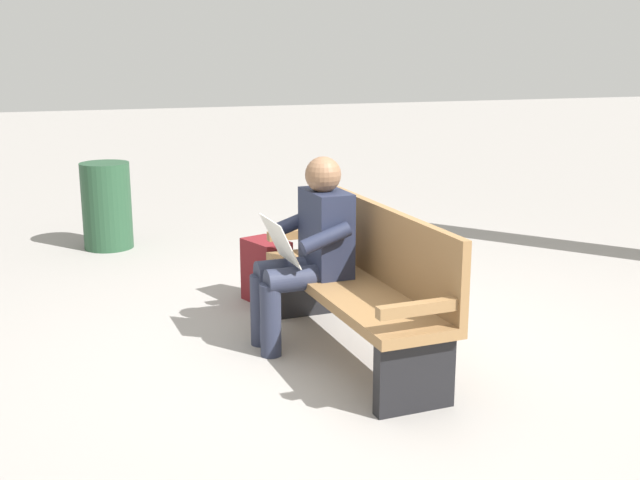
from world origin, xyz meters
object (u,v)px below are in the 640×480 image
at_px(backpack, 267,271).
at_px(trash_bin, 107,206).
at_px(bench_near, 362,281).
at_px(person_seated, 309,247).

relative_size(backpack, trash_bin, 0.58).
bearing_deg(trash_bin, bench_near, -158.64).
xyz_separation_m(person_seated, backpack, (0.90, 0.03, -0.40)).
distance_m(bench_near, person_seated, 0.40).
distance_m(bench_near, trash_bin, 3.42).
relative_size(bench_near, backpack, 3.93).
bearing_deg(person_seated, bench_near, -140.02).
distance_m(bench_near, backpack, 1.22).
bearing_deg(backpack, trash_bin, 25.80).
height_order(person_seated, backpack, person_seated).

